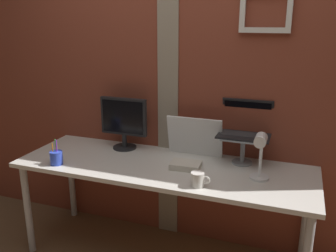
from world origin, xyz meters
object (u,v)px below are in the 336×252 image
Objects in this scene: monitor at (124,120)px; desk_lamp at (260,152)px; laptop at (246,124)px; coffee_mug at (198,179)px; pen_cup at (56,158)px; whiteboard_panel at (195,137)px.

monitor reaches higher than desk_lamp.
coffee_mug is (-0.19, -0.53, -0.22)m from laptop.
monitor is 0.57m from pen_cup.
coffee_mug is (0.16, -0.48, -0.10)m from whiteboard_panel.
whiteboard_panel is 0.58m from desk_lamp.
pen_cup is (-1.19, -0.53, -0.21)m from laptop.
monitor reaches higher than whiteboard_panel.
pen_cup is (-0.84, -0.48, -0.10)m from whiteboard_panel.
desk_lamp reaches higher than coffee_mug.
coffee_mug is at bearing -71.66° from whiteboard_panel.
desk_lamp is 2.71× the size of coffee_mug.
coffee_mug is at bearing -109.80° from laptop.
whiteboard_panel is (-0.35, -0.05, -0.12)m from laptop.
desk_lamp is at bearing -31.54° from whiteboard_panel.
coffee_mug is at bearing -32.43° from monitor.
desk_lamp is at bearing -67.91° from laptop.
desk_lamp is 1.82× the size of pen_cup.
desk_lamp is (1.04, -0.27, -0.03)m from monitor.
coffee_mug is (0.71, -0.45, -0.18)m from monitor.
monitor is at bearing 165.49° from desk_lamp.
monitor reaches higher than pen_cup.
pen_cup is at bearing -156.08° from laptop.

